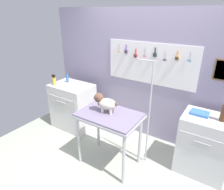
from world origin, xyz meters
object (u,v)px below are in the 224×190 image
(grooming_arm, at_px, (148,120))
(spray_bottle_short, at_px, (54,81))
(counter_left, at_px, (73,106))
(cabinet_right, at_px, (204,145))
(dog, at_px, (105,103))
(grooming_table, at_px, (109,120))
(soda_bottle, at_px, (224,113))

(grooming_arm, relative_size, spray_bottle_short, 8.10)
(grooming_arm, height_order, counter_left, grooming_arm)
(counter_left, height_order, cabinet_right, counter_left)
(grooming_arm, bearing_deg, counter_left, 174.75)
(dog, relative_size, counter_left, 0.42)
(grooming_arm, xyz_separation_m, counter_left, (-1.68, 0.15, -0.31))
(counter_left, distance_m, cabinet_right, 2.45)
(grooming_table, xyz_separation_m, spray_bottle_short, (-1.48, 0.31, 0.23))
(grooming_table, bearing_deg, counter_left, 158.30)
(spray_bottle_short, relative_size, soda_bottle, 0.77)
(soda_bottle, bearing_deg, counter_left, -177.16)
(spray_bottle_short, bearing_deg, dog, -11.80)
(soda_bottle, bearing_deg, grooming_arm, -162.70)
(spray_bottle_short, distance_m, soda_bottle, 2.88)
(cabinet_right, distance_m, soda_bottle, 0.59)
(grooming_table, height_order, counter_left, counter_left)
(cabinet_right, distance_m, spray_bottle_short, 2.79)
(spray_bottle_short, bearing_deg, soda_bottle, 5.99)
(cabinet_right, relative_size, soda_bottle, 3.42)
(grooming_arm, bearing_deg, soda_bottle, 17.30)
(cabinet_right, bearing_deg, grooming_table, -153.67)
(dog, xyz_separation_m, cabinet_right, (1.32, 0.59, -0.57))
(grooming_table, distance_m, soda_bottle, 1.53)
(grooming_arm, bearing_deg, cabinet_right, 20.30)
(grooming_table, distance_m, spray_bottle_short, 1.53)
(soda_bottle, bearing_deg, cabinet_right, 179.85)
(grooming_table, height_order, soda_bottle, soda_bottle)
(grooming_table, relative_size, grooming_arm, 0.56)
(grooming_arm, distance_m, dog, 0.68)
(grooming_table, xyz_separation_m, soda_bottle, (1.38, 0.61, 0.25))
(cabinet_right, bearing_deg, soda_bottle, -0.15)
(grooming_table, bearing_deg, cabinet_right, 26.33)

